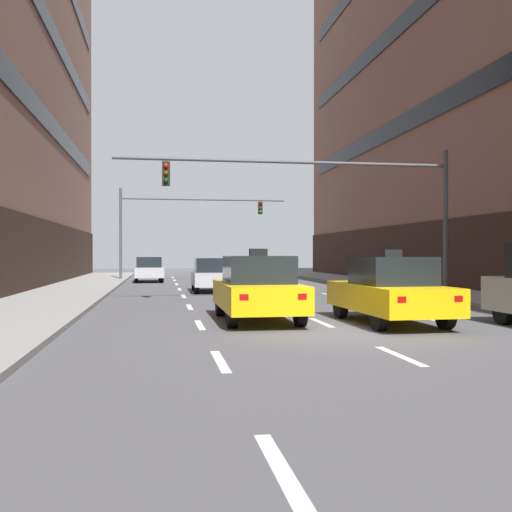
# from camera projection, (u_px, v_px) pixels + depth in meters

# --- Properties ---
(ground_plane) EXTENTS (120.00, 120.00, 0.00)m
(ground_plane) POSITION_uv_depth(u_px,v_px,m) (345.00, 333.00, 13.14)
(ground_plane) COLOR #515156
(lane_stripe_l1_s2) EXTENTS (0.16, 2.00, 0.01)m
(lane_stripe_l1_s2) POSITION_uv_depth(u_px,v_px,m) (283.00, 472.00, 4.74)
(lane_stripe_l1_s2) COLOR silver
(lane_stripe_l1_s2) RESTS_ON ground
(lane_stripe_l1_s3) EXTENTS (0.16, 2.00, 0.01)m
(lane_stripe_l1_s3) POSITION_uv_depth(u_px,v_px,m) (220.00, 361.00, 9.68)
(lane_stripe_l1_s3) COLOR silver
(lane_stripe_l1_s3) RESTS_ON ground
(lane_stripe_l1_s4) EXTENTS (0.16, 2.00, 0.01)m
(lane_stripe_l1_s4) POSITION_uv_depth(u_px,v_px,m) (200.00, 325.00, 14.61)
(lane_stripe_l1_s4) COLOR silver
(lane_stripe_l1_s4) RESTS_ON ground
(lane_stripe_l1_s5) EXTENTS (0.16, 2.00, 0.01)m
(lane_stripe_l1_s5) POSITION_uv_depth(u_px,v_px,m) (190.00, 307.00, 19.55)
(lane_stripe_l1_s5) COLOR silver
(lane_stripe_l1_s5) RESTS_ON ground
(lane_stripe_l1_s6) EXTENTS (0.16, 2.00, 0.01)m
(lane_stripe_l1_s6) POSITION_uv_depth(u_px,v_px,m) (184.00, 296.00, 24.48)
(lane_stripe_l1_s6) COLOR silver
(lane_stripe_l1_s6) RESTS_ON ground
(lane_stripe_l1_s7) EXTENTS (0.16, 2.00, 0.01)m
(lane_stripe_l1_s7) POSITION_uv_depth(u_px,v_px,m) (179.00, 289.00, 29.42)
(lane_stripe_l1_s7) COLOR silver
(lane_stripe_l1_s7) RESTS_ON ground
(lane_stripe_l1_s8) EXTENTS (0.16, 2.00, 0.01)m
(lane_stripe_l1_s8) POSITION_uv_depth(u_px,v_px,m) (177.00, 284.00, 34.35)
(lane_stripe_l1_s8) COLOR silver
(lane_stripe_l1_s8) RESTS_ON ground
(lane_stripe_l1_s9) EXTENTS (0.16, 2.00, 0.01)m
(lane_stripe_l1_s9) POSITION_uv_depth(u_px,v_px,m) (174.00, 280.00, 39.29)
(lane_stripe_l1_s9) COLOR silver
(lane_stripe_l1_s9) RESTS_ON ground
(lane_stripe_l1_s10) EXTENTS (0.16, 2.00, 0.01)m
(lane_stripe_l1_s10) POSITION_uv_depth(u_px,v_px,m) (173.00, 277.00, 44.22)
(lane_stripe_l1_s10) COLOR silver
(lane_stripe_l1_s10) RESTS_ON ground
(lane_stripe_l2_s3) EXTENTS (0.16, 2.00, 0.01)m
(lane_stripe_l2_s3) POSITION_uv_depth(u_px,v_px,m) (400.00, 356.00, 10.18)
(lane_stripe_l2_s3) COLOR silver
(lane_stripe_l2_s3) RESTS_ON ground
(lane_stripe_l2_s4) EXTENTS (0.16, 2.00, 0.01)m
(lane_stripe_l2_s4) POSITION_uv_depth(u_px,v_px,m) (321.00, 322.00, 15.11)
(lane_stripe_l2_s4) COLOR silver
(lane_stripe_l2_s4) RESTS_ON ground
(lane_stripe_l2_s5) EXTENTS (0.16, 2.00, 0.01)m
(lane_stripe_l2_s5) POSITION_uv_depth(u_px,v_px,m) (281.00, 306.00, 20.05)
(lane_stripe_l2_s5) COLOR silver
(lane_stripe_l2_s5) RESTS_ON ground
(lane_stripe_l2_s6) EXTENTS (0.16, 2.00, 0.01)m
(lane_stripe_l2_s6) POSITION_uv_depth(u_px,v_px,m) (257.00, 295.00, 24.98)
(lane_stripe_l2_s6) COLOR silver
(lane_stripe_l2_s6) RESTS_ON ground
(lane_stripe_l2_s7) EXTENTS (0.16, 2.00, 0.01)m
(lane_stripe_l2_s7) POSITION_uv_depth(u_px,v_px,m) (241.00, 289.00, 29.92)
(lane_stripe_l2_s7) COLOR silver
(lane_stripe_l2_s7) RESTS_ON ground
(lane_stripe_l2_s8) EXTENTS (0.16, 2.00, 0.01)m
(lane_stripe_l2_s8) POSITION_uv_depth(u_px,v_px,m) (230.00, 284.00, 34.85)
(lane_stripe_l2_s8) COLOR silver
(lane_stripe_l2_s8) RESTS_ON ground
(lane_stripe_l2_s9) EXTENTS (0.16, 2.00, 0.01)m
(lane_stripe_l2_s9) POSITION_uv_depth(u_px,v_px,m) (221.00, 280.00, 39.79)
(lane_stripe_l2_s9) COLOR silver
(lane_stripe_l2_s9) RESTS_ON ground
(lane_stripe_l2_s10) EXTENTS (0.16, 2.00, 0.01)m
(lane_stripe_l2_s10) POSITION_uv_depth(u_px,v_px,m) (214.00, 277.00, 44.72)
(lane_stripe_l2_s10) COLOR silver
(lane_stripe_l2_s10) RESTS_ON ground
(lane_stripe_l3_s4) EXTENTS (0.16, 2.00, 0.01)m
(lane_stripe_l3_s4) POSITION_uv_depth(u_px,v_px,m) (435.00, 320.00, 15.61)
(lane_stripe_l3_s4) COLOR silver
(lane_stripe_l3_s4) RESTS_ON ground
(lane_stripe_l3_s5) EXTENTS (0.16, 2.00, 0.01)m
(lane_stripe_l3_s5) POSITION_uv_depth(u_px,v_px,m) (369.00, 304.00, 20.55)
(lane_stripe_l3_s5) COLOR silver
(lane_stripe_l3_s5) RESTS_ON ground
(lane_stripe_l3_s6) EXTENTS (0.16, 2.00, 0.01)m
(lane_stripe_l3_s6) POSITION_uv_depth(u_px,v_px,m) (328.00, 295.00, 25.48)
(lane_stripe_l3_s6) COLOR silver
(lane_stripe_l3_s6) RESTS_ON ground
(lane_stripe_l3_s7) EXTENTS (0.16, 2.00, 0.01)m
(lane_stripe_l3_s7) POSITION_uv_depth(u_px,v_px,m) (301.00, 288.00, 30.42)
(lane_stripe_l3_s7) COLOR silver
(lane_stripe_l3_s7) RESTS_ON ground
(lane_stripe_l3_s8) EXTENTS (0.16, 2.00, 0.01)m
(lane_stripe_l3_s8) POSITION_uv_depth(u_px,v_px,m) (281.00, 283.00, 35.35)
(lane_stripe_l3_s8) COLOR silver
(lane_stripe_l3_s8) RESTS_ON ground
(lane_stripe_l3_s9) EXTENTS (0.16, 2.00, 0.01)m
(lane_stripe_l3_s9) POSITION_uv_depth(u_px,v_px,m) (266.00, 280.00, 40.29)
(lane_stripe_l3_s9) COLOR silver
(lane_stripe_l3_s9) RESTS_ON ground
(lane_stripe_l3_s10) EXTENTS (0.16, 2.00, 0.01)m
(lane_stripe_l3_s10) POSITION_uv_depth(u_px,v_px,m) (255.00, 277.00, 45.22)
(lane_stripe_l3_s10) COLOR silver
(lane_stripe_l3_s10) RESTS_ON ground
(car_driving_0) EXTENTS (1.91, 4.24, 1.57)m
(car_driving_0) POSITION_uv_depth(u_px,v_px,m) (149.00, 270.00, 37.10)
(car_driving_0) COLOR black
(car_driving_0) RESTS_ON ground
(taxi_driving_1) EXTENTS (1.96, 4.52, 1.87)m
(taxi_driving_1) POSITION_uv_depth(u_px,v_px,m) (390.00, 291.00, 14.90)
(taxi_driving_1) COLOR black
(taxi_driving_1) RESTS_ON ground
(taxi_driving_2) EXTENTS (1.91, 4.55, 1.89)m
(taxi_driving_2) POSITION_uv_depth(u_px,v_px,m) (257.00, 289.00, 15.45)
(taxi_driving_2) COLOR black
(taxi_driving_2) RESTS_ON ground
(car_driving_3) EXTENTS (1.79, 4.19, 1.56)m
(car_driving_3) POSITION_uv_depth(u_px,v_px,m) (212.00, 275.00, 27.40)
(car_driving_3) COLOR black
(car_driving_3) RESTS_ON ground
(traffic_signal_0) EXTENTS (12.38, 0.35, 5.54)m
(traffic_signal_0) POSITION_uv_depth(u_px,v_px,m) (336.00, 190.00, 21.66)
(traffic_signal_0) COLOR #4C4C51
(traffic_signal_0) RESTS_ON sidewalk_right
(traffic_signal_1) EXTENTS (11.04, 0.35, 5.96)m
(traffic_signal_1) POSITION_uv_depth(u_px,v_px,m) (176.00, 216.00, 39.43)
(traffic_signal_1) COLOR #4C4C51
(traffic_signal_1) RESTS_ON sidewalk_left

